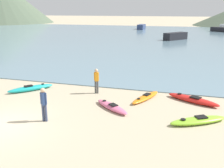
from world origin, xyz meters
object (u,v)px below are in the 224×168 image
object	(u,v)px
kayak_on_sand_5	(146,97)
moored_boat_4	(176,36)
kayak_on_sand_1	(198,120)
kayak_on_sand_3	(112,107)
moored_boat_0	(222,29)
kayak_on_sand_4	(193,99)
kayak_on_sand_2	(31,88)
person_near_waterline	(96,79)
person_near_foreground	(44,102)
moored_boat_1	(141,27)

from	to	relation	value
kayak_on_sand_5	moored_boat_4	world-z (taller)	moored_boat_4
kayak_on_sand_1	moored_boat_4	distance (m)	36.28
kayak_on_sand_5	kayak_on_sand_3	bearing A→B (deg)	-125.08
kayak_on_sand_3	moored_boat_4	world-z (taller)	moored_boat_4
moored_boat_0	kayak_on_sand_4	bearing A→B (deg)	-96.86
kayak_on_sand_3	kayak_on_sand_5	xyz separation A→B (m)	(1.52, 2.16, -0.01)
kayak_on_sand_4	moored_boat_4	xyz separation A→B (m)	(-3.11, 33.06, 0.53)
kayak_on_sand_2	person_near_waterline	distance (m)	4.60
person_near_foreground	moored_boat_1	distance (m)	61.46
person_near_waterline	moored_boat_0	xyz separation A→B (m)	(12.57, 54.13, -0.26)
person_near_foreground	kayak_on_sand_5	bearing A→B (deg)	48.02
kayak_on_sand_3	kayak_on_sand_5	world-z (taller)	kayak_on_sand_3
kayak_on_sand_5	person_near_waterline	size ratio (longest dim) A/B	1.79
moored_boat_0	moored_boat_1	distance (m)	20.19
kayak_on_sand_5	kayak_on_sand_4	bearing A→B (deg)	5.82
kayak_on_sand_1	kayak_on_sand_4	size ratio (longest dim) A/B	0.90
kayak_on_sand_2	kayak_on_sand_5	xyz separation A→B (m)	(7.76, 0.51, -0.04)
kayak_on_sand_4	moored_boat_0	world-z (taller)	moored_boat_0
kayak_on_sand_3	moored_boat_4	size ratio (longest dim) A/B	0.51
moored_boat_1	moored_boat_4	xyz separation A→B (m)	(10.48, -23.08, -0.01)
person_near_waterline	moored_boat_0	size ratio (longest dim) A/B	0.33
person_near_foreground	moored_boat_4	distance (m)	38.22
kayak_on_sand_3	moored_boat_4	xyz separation A→B (m)	(1.19, 35.51, 0.56)
kayak_on_sand_4	kayak_on_sand_2	bearing A→B (deg)	-175.67
moored_boat_4	moored_boat_1	bearing A→B (deg)	114.42
person_near_waterline	moored_boat_1	world-z (taller)	person_near_waterline
moored_boat_1	moored_boat_0	bearing A→B (deg)	-5.80
kayak_on_sand_2	person_near_foreground	distance (m)	5.53
person_near_waterline	kayak_on_sand_3	bearing A→B (deg)	-53.76
kayak_on_sand_5	moored_boat_1	world-z (taller)	moored_boat_1
kayak_on_sand_5	person_near_foreground	distance (m)	6.36
kayak_on_sand_2	kayak_on_sand_3	distance (m)	6.45
kayak_on_sand_1	moored_boat_4	world-z (taller)	moored_boat_4
kayak_on_sand_2	kayak_on_sand_4	xyz separation A→B (m)	(10.53, 0.80, -0.01)
kayak_on_sand_4	moored_boat_4	bearing A→B (deg)	95.37
person_near_waterline	kayak_on_sand_4	bearing A→B (deg)	0.29
kayak_on_sand_1	kayak_on_sand_3	bearing A→B (deg)	172.34
kayak_on_sand_3	moored_boat_1	distance (m)	59.32
kayak_on_sand_1	person_near_waterline	distance (m)	7.06
moored_boat_0	moored_boat_1	bearing A→B (deg)	174.20
kayak_on_sand_3	kayak_on_sand_2	bearing A→B (deg)	165.17
kayak_on_sand_1	kayak_on_sand_5	distance (m)	4.12
kayak_on_sand_1	moored_boat_1	bearing A→B (deg)	103.16
kayak_on_sand_1	person_near_foreground	xyz separation A→B (m)	(-7.25, -1.90, 0.83)
moored_boat_4	kayak_on_sand_5	bearing A→B (deg)	-89.44
moored_boat_0	person_near_waterline	bearing A→B (deg)	-103.08
kayak_on_sand_3	person_near_waterline	distance (m)	3.10
person_near_waterline	moored_boat_0	bearing A→B (deg)	76.92
kayak_on_sand_1	moored_boat_1	world-z (taller)	moored_boat_1
kayak_on_sand_1	moored_boat_4	xyz separation A→B (m)	(-3.37, 36.12, 0.54)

